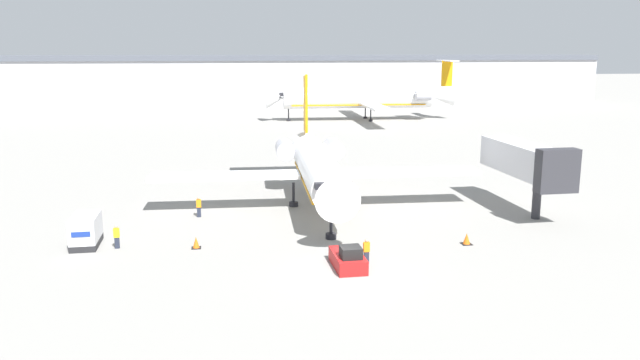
{
  "coord_description": "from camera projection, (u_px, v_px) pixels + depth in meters",
  "views": [
    {
      "loc": [
        -8.2,
        -35.5,
        13.52
      ],
      "look_at": [
        0.0,
        10.87,
        3.71
      ],
      "focal_mm": 35.0,
      "sensor_mm": 36.0,
      "label": 1
    }
  ],
  "objects": [
    {
      "name": "worker_by_wing",
      "position": [
        199.0,
        206.0,
        51.39
      ],
      "size": [
        0.4,
        0.24,
        1.74
      ],
      "color": "#232838",
      "rests_on": "ground"
    },
    {
      "name": "traffic_cone_left",
      "position": [
        196.0,
        243.0,
        43.38
      ],
      "size": [
        0.65,
        0.65,
        0.82
      ],
      "color": "black",
      "rests_on": "ground"
    },
    {
      "name": "worker_near_tug",
      "position": [
        366.0,
        251.0,
        40.15
      ],
      "size": [
        0.4,
        0.24,
        1.67
      ],
      "color": "#232838",
      "rests_on": "ground"
    },
    {
      "name": "ground_plane",
      "position": [
        351.0,
        274.0,
        38.38
      ],
      "size": [
        600.0,
        600.0,
        0.0
      ],
      "primitive_type": "plane",
      "color": "gray"
    },
    {
      "name": "airplane_parked_far_left",
      "position": [
        362.0,
        98.0,
        122.45
      ],
      "size": [
        37.42,
        35.36,
        11.63
      ],
      "color": "white",
      "rests_on": "ground"
    },
    {
      "name": "terminal_building",
      "position": [
        243.0,
        81.0,
        152.8
      ],
      "size": [
        180.0,
        16.8,
        12.35
      ],
      "color": "#B2B2B7",
      "rests_on": "ground"
    },
    {
      "name": "jet_bridge",
      "position": [
        526.0,
        161.0,
        52.26
      ],
      "size": [
        3.2,
        11.53,
        6.19
      ],
      "color": "#2D2D33",
      "rests_on": "ground"
    },
    {
      "name": "worker_on_apron",
      "position": [
        117.0,
        236.0,
        43.24
      ],
      "size": [
        0.4,
        0.24,
        1.69
      ],
      "color": "#232838",
      "rests_on": "ground"
    },
    {
      "name": "traffic_cone_right",
      "position": [
        467.0,
        239.0,
        44.26
      ],
      "size": [
        0.72,
        0.72,
        0.81
      ],
      "color": "black",
      "rests_on": "ground"
    },
    {
      "name": "pushback_tug",
      "position": [
        348.0,
        259.0,
        39.46
      ],
      "size": [
        1.81,
        3.69,
        1.61
      ],
      "color": "#B21919",
      "rests_on": "ground"
    },
    {
      "name": "airplane_main",
      "position": [
        317.0,
        165.0,
        54.08
      ],
      "size": [
        28.76,
        25.05,
        11.28
      ],
      "color": "white",
      "rests_on": "ground"
    },
    {
      "name": "luggage_cart",
      "position": [
        86.0,
        231.0,
        43.79
      ],
      "size": [
        1.76,
        3.42,
        2.2
      ],
      "color": "#232326",
      "rests_on": "ground"
    }
  ]
}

